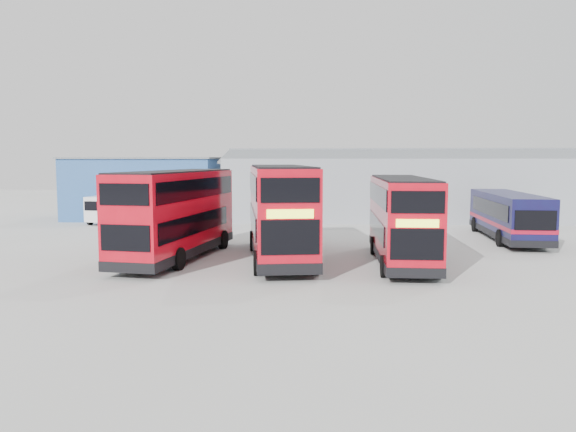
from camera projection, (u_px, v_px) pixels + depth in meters
The scene contains 8 objects.
ground_plane at pixel (307, 255), 29.17m from camera, with size 120.00×120.00×0.00m, color #A7A7A2.
office_block at pixel (148, 187), 47.58m from camera, with size 12.30×8.32×5.12m.
maintenance_shed at pixel (406, 187), 48.31m from camera, with size 30.50×12.00×5.89m.
double_decker_left at pixel (176, 215), 27.77m from camera, with size 4.05×10.64×4.40m.
double_decker_centre at pixel (280, 213), 27.63m from camera, with size 4.23×11.23×4.65m.
double_decker_right at pixel (402, 221), 26.63m from camera, with size 2.61×9.75×4.10m.
single_decker_blue at pixel (508, 217), 34.55m from camera, with size 3.06×10.72×2.87m.
panel_van at pixel (112, 207), 43.71m from camera, with size 2.64×5.16×2.16m.
Camera 1 is at (0.66, -28.82, 4.97)m, focal length 35.00 mm.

